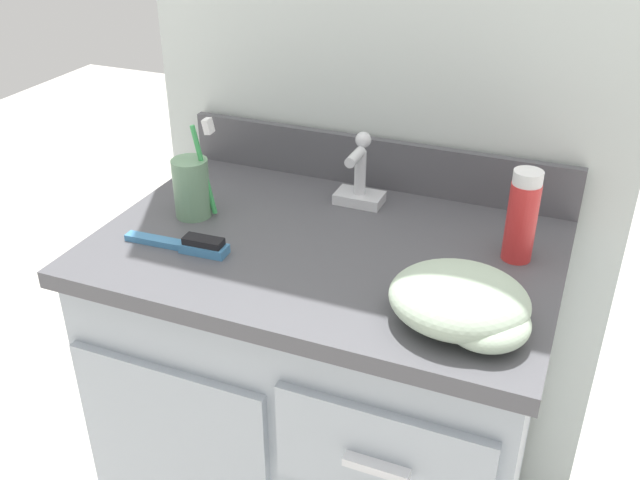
{
  "coord_description": "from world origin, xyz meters",
  "views": [
    {
      "loc": [
        0.4,
        -0.99,
        1.37
      ],
      "look_at": [
        0.0,
        -0.03,
        0.79
      ],
      "focal_mm": 40.0,
      "sensor_mm": 36.0,
      "label": 1
    }
  ],
  "objects_px": {
    "toothbrush_cup": "(192,187)",
    "hand_towel": "(465,304)",
    "hairbrush": "(190,245)",
    "shaving_cream_can": "(522,216)"
  },
  "relations": [
    {
      "from": "shaving_cream_can",
      "to": "hairbrush",
      "type": "relative_size",
      "value": 0.82
    },
    {
      "from": "shaving_cream_can",
      "to": "hand_towel",
      "type": "relative_size",
      "value": 0.76
    },
    {
      "from": "shaving_cream_can",
      "to": "toothbrush_cup",
      "type": "bearing_deg",
      "value": -173.21
    },
    {
      "from": "hairbrush",
      "to": "hand_towel",
      "type": "xyz_separation_m",
      "value": [
        0.47,
        -0.04,
        0.02
      ]
    },
    {
      "from": "hairbrush",
      "to": "toothbrush_cup",
      "type": "bearing_deg",
      "value": 115.17
    },
    {
      "from": "toothbrush_cup",
      "to": "hand_towel",
      "type": "relative_size",
      "value": 0.92
    },
    {
      "from": "shaving_cream_can",
      "to": "hand_towel",
      "type": "distance_m",
      "value": 0.23
    },
    {
      "from": "shaving_cream_can",
      "to": "hairbrush",
      "type": "bearing_deg",
      "value": -160.37
    },
    {
      "from": "toothbrush_cup",
      "to": "shaving_cream_can",
      "type": "height_order",
      "value": "toothbrush_cup"
    },
    {
      "from": "toothbrush_cup",
      "to": "hairbrush",
      "type": "height_order",
      "value": "toothbrush_cup"
    }
  ]
}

